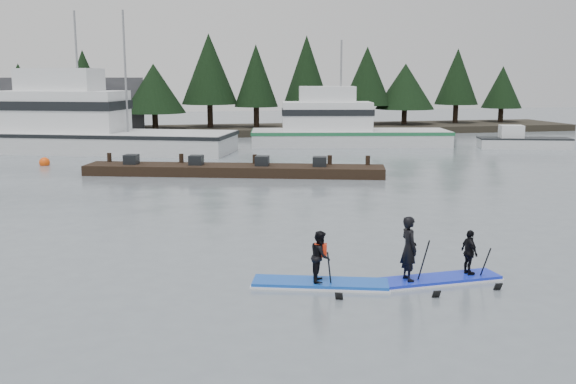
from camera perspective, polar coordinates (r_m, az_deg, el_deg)
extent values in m
plane|color=slate|center=(17.16, 4.32, -7.12)|extent=(160.00, 160.00, 0.00)
cube|color=#2D281E|center=(58.07, -7.66, 5.41)|extent=(70.00, 8.00, 0.60)
cube|color=#4C4C51|center=(60.44, -21.32, 7.08)|extent=(18.00, 6.00, 5.00)
cube|color=silver|center=(46.17, -16.79, 3.62)|extent=(19.59, 11.81, 2.53)
cube|color=white|center=(47.00, -19.48, 6.80)|extent=(9.33, 6.64, 2.74)
cylinder|color=gray|center=(46.32, -18.21, 10.11)|extent=(0.14, 0.14, 8.03)
cube|color=silver|center=(48.59, 5.51, 4.29)|extent=(15.13, 6.93, 2.09)
cube|color=white|center=(48.25, 3.47, 6.76)|extent=(7.03, 4.23, 2.09)
cylinder|color=gray|center=(48.25, 4.73, 9.42)|extent=(0.14, 0.14, 6.59)
cube|color=silver|center=(49.39, 20.25, 4.11)|extent=(6.64, 3.70, 0.74)
cube|color=black|center=(33.74, -4.84, 1.95)|extent=(15.58, 6.68, 0.52)
sphere|color=#F04C0C|center=(48.33, 12.89, 3.92)|extent=(0.58, 0.58, 0.58)
sphere|color=#F04C0C|center=(39.97, -20.81, 2.23)|extent=(0.61, 0.61, 0.61)
cube|color=blue|center=(16.05, 2.89, -8.11)|extent=(3.43, 1.79, 0.13)
imported|color=black|center=(15.84, 2.91, -5.71)|extent=(0.65, 0.73, 1.27)
cube|color=red|center=(15.80, 2.91, -5.18)|extent=(0.35, 0.28, 0.32)
cylinder|color=black|center=(15.76, 3.77, -7.56)|extent=(0.42, 0.81, 1.50)
cube|color=#152ACB|center=(16.76, 13.07, -7.58)|extent=(3.35, 0.98, 0.12)
imported|color=black|center=(16.15, 10.70, -4.95)|extent=(0.42, 0.61, 1.62)
cylinder|color=black|center=(16.20, 11.79, -6.58)|extent=(0.11, 0.96, 1.62)
imported|color=black|center=(17.02, 15.82, -5.18)|extent=(0.32, 0.70, 1.16)
cylinder|color=black|center=(17.10, 16.85, -6.79)|extent=(0.10, 0.86, 1.46)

